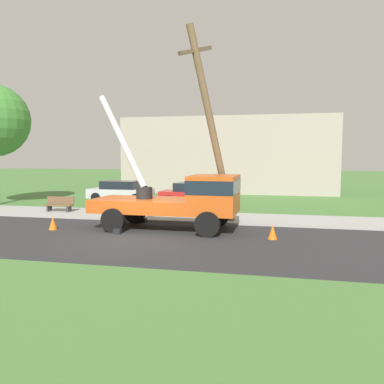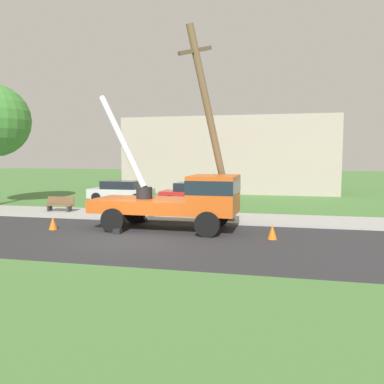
% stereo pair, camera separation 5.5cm
% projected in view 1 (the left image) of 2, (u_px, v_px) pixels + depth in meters
% --- Properties ---
extents(ground_plane, '(120.00, 120.00, 0.00)m').
position_uv_depth(ground_plane, '(195.00, 202.00, 26.81)').
color(ground_plane, '#477538').
extents(road_asphalt, '(80.00, 7.44, 0.01)m').
position_uv_depth(road_asphalt, '(129.00, 238.00, 15.15)').
color(road_asphalt, '#2B2B2D').
rests_on(road_asphalt, ground).
extents(sidewalk_strip, '(80.00, 3.26, 0.10)m').
position_uv_depth(sidewalk_strip, '(168.00, 216.00, 20.34)').
color(sidewalk_strip, '#9E9E99').
rests_on(sidewalk_strip, ground).
extents(utility_truck, '(6.76, 3.20, 5.98)m').
position_uv_depth(utility_truck, '(184.00, 197.00, 16.72)').
color(utility_truck, '#C65119').
rests_on(utility_truck, ground).
extents(leaning_utility_pole, '(2.23, 2.79, 8.70)m').
position_uv_depth(leaning_utility_pole, '(212.00, 126.00, 17.48)').
color(leaning_utility_pole, brown).
rests_on(leaning_utility_pole, ground).
extents(traffic_cone_ahead, '(0.36, 0.36, 0.56)m').
position_uv_depth(traffic_cone_ahead, '(273.00, 232.00, 14.94)').
color(traffic_cone_ahead, orange).
rests_on(traffic_cone_ahead, ground).
extents(traffic_cone_behind, '(0.36, 0.36, 0.56)m').
position_uv_depth(traffic_cone_behind, '(53.00, 223.00, 16.87)').
color(traffic_cone_behind, orange).
rests_on(traffic_cone_behind, ground).
extents(parked_sedan_silver, '(4.41, 2.04, 1.42)m').
position_uv_depth(parked_sedan_silver, '(121.00, 191.00, 27.40)').
color(parked_sedan_silver, '#B7B7BF').
rests_on(parked_sedan_silver, ground).
extents(parked_sedan_red, '(4.45, 2.10, 1.42)m').
position_uv_depth(parked_sedan_red, '(195.00, 194.00, 25.46)').
color(parked_sedan_red, '#B21E1E').
rests_on(parked_sedan_red, ground).
extents(park_bench, '(1.60, 0.45, 0.90)m').
position_uv_depth(park_bench, '(60.00, 205.00, 21.73)').
color(park_bench, brown).
rests_on(park_bench, ground).
extents(lowrise_building_backdrop, '(18.00, 6.00, 6.40)m').
position_uv_depth(lowrise_building_backdrop, '(229.00, 155.00, 34.88)').
color(lowrise_building_backdrop, '#A5998C').
rests_on(lowrise_building_backdrop, ground).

